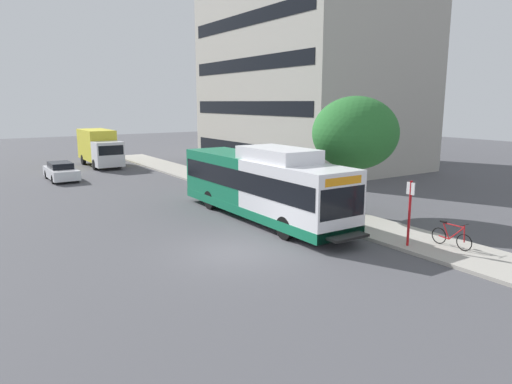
# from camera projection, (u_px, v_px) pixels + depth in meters

# --- Properties ---
(ground_plane) EXTENTS (120.00, 120.00, 0.00)m
(ground_plane) POSITION_uv_depth(u_px,v_px,m) (157.00, 212.00, 24.48)
(ground_plane) COLOR #4C4C51
(sidewalk_curb) EXTENTS (3.00, 56.00, 0.14)m
(sidewalk_curb) POSITION_uv_depth(u_px,v_px,m) (286.00, 202.00, 26.59)
(sidewalk_curb) COLOR #A8A399
(sidewalk_curb) RESTS_ON ground
(transit_bus) EXTENTS (2.58, 12.25, 3.65)m
(transit_bus) POSITION_uv_depth(u_px,v_px,m) (261.00, 185.00, 22.80)
(transit_bus) COLOR white
(transit_bus) RESTS_ON ground
(bus_stop_sign_pole) EXTENTS (0.10, 0.36, 2.60)m
(bus_stop_sign_pole) POSITION_uv_depth(u_px,v_px,m) (410.00, 208.00, 18.04)
(bus_stop_sign_pole) COLOR red
(bus_stop_sign_pole) RESTS_ON sidewalk_curb
(bicycle_parked) EXTENTS (0.52, 1.76, 1.02)m
(bicycle_parked) POSITION_uv_depth(u_px,v_px,m) (451.00, 237.00, 18.04)
(bicycle_parked) COLOR black
(bicycle_parked) RESTS_ON sidewalk_curb
(street_tree_near_stop) EXTENTS (4.29, 4.29, 5.89)m
(street_tree_near_stop) POSITION_uv_depth(u_px,v_px,m) (355.00, 133.00, 23.09)
(street_tree_near_stop) COLOR #4C3823
(street_tree_near_stop) RESTS_ON sidewalk_curb
(parked_car_far_lane) EXTENTS (1.80, 4.50, 1.33)m
(parked_car_far_lane) POSITION_uv_depth(u_px,v_px,m) (61.00, 171.00, 34.35)
(parked_car_far_lane) COLOR silver
(parked_car_far_lane) RESTS_ON ground
(box_truck_background) EXTENTS (2.32, 7.01, 3.25)m
(box_truck_background) POSITION_uv_depth(u_px,v_px,m) (99.00, 147.00, 41.60)
(box_truck_background) COLOR silver
(box_truck_background) RESTS_ON ground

